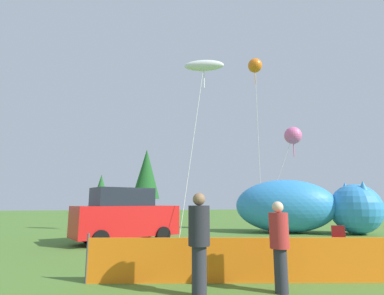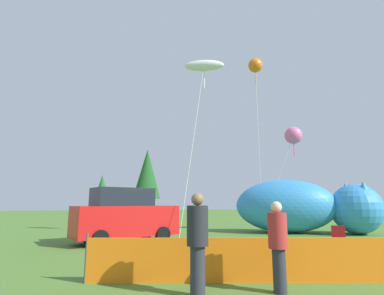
{
  "view_description": "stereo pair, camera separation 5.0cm",
  "coord_description": "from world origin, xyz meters",
  "px_view_note": "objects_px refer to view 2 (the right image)",
  "views": [
    {
      "loc": [
        -4.16,
        -10.1,
        1.68
      ],
      "look_at": [
        -1.07,
        3.68,
        4.28
      ],
      "focal_mm": 28.0,
      "sensor_mm": 36.0,
      "label": 1
    },
    {
      "loc": [
        -4.11,
        -10.11,
        1.68
      ],
      "look_at": [
        -1.07,
        3.68,
        4.28
      ],
      "focal_mm": 28.0,
      "sensor_mm": 36.0,
      "label": 2
    }
  ],
  "objects_px": {
    "folding_chair": "(339,236)",
    "spectator_in_green_shirt": "(198,239)",
    "parked_car": "(125,216)",
    "kite_white_ghost": "(204,66)",
    "inflatable_cat": "(303,208)",
    "spectator_in_grey_shirt": "(278,242)",
    "kite_orange_flower": "(255,66)",
    "kite_pink_octopus": "(293,136)"
  },
  "relations": [
    {
      "from": "parked_car",
      "to": "spectator_in_grey_shirt",
      "type": "bearing_deg",
      "value": -92.76
    },
    {
      "from": "spectator_in_grey_shirt",
      "to": "kite_orange_flower",
      "type": "bearing_deg",
      "value": 66.11
    },
    {
      "from": "parked_car",
      "to": "spectator_in_grey_shirt",
      "type": "distance_m",
      "value": 8.47
    },
    {
      "from": "spectator_in_green_shirt",
      "to": "kite_orange_flower",
      "type": "xyz_separation_m",
      "value": [
        6.78,
        11.62,
        9.62
      ]
    },
    {
      "from": "inflatable_cat",
      "to": "spectator_in_grey_shirt",
      "type": "bearing_deg",
      "value": -98.95
    },
    {
      "from": "parked_car",
      "to": "inflatable_cat",
      "type": "relative_size",
      "value": 0.6
    },
    {
      "from": "kite_pink_octopus",
      "to": "inflatable_cat",
      "type": "bearing_deg",
      "value": -101.86
    },
    {
      "from": "parked_car",
      "to": "kite_white_ghost",
      "type": "bearing_deg",
      "value": -2.35
    },
    {
      "from": "inflatable_cat",
      "to": "folding_chair",
      "type": "bearing_deg",
      "value": -86.5
    },
    {
      "from": "folding_chair",
      "to": "inflatable_cat",
      "type": "distance_m",
      "value": 6.49
    },
    {
      "from": "spectator_in_grey_shirt",
      "to": "kite_white_ghost",
      "type": "xyz_separation_m",
      "value": [
        1.04,
        9.42,
        8.18
      ]
    },
    {
      "from": "spectator_in_grey_shirt",
      "to": "kite_white_ghost",
      "type": "distance_m",
      "value": 12.52
    },
    {
      "from": "folding_chair",
      "to": "kite_orange_flower",
      "type": "height_order",
      "value": "kite_orange_flower"
    },
    {
      "from": "kite_pink_octopus",
      "to": "folding_chair",
      "type": "bearing_deg",
      "value": -111.16
    },
    {
      "from": "spectator_in_grey_shirt",
      "to": "kite_orange_flower",
      "type": "relative_size",
      "value": 0.15
    },
    {
      "from": "spectator_in_green_shirt",
      "to": "spectator_in_grey_shirt",
      "type": "xyz_separation_m",
      "value": [
        1.57,
        -0.14,
        -0.09
      ]
    },
    {
      "from": "inflatable_cat",
      "to": "kite_white_ghost",
      "type": "relative_size",
      "value": 0.81
    },
    {
      "from": "parked_car",
      "to": "kite_white_ghost",
      "type": "distance_m",
      "value": 9.02
    },
    {
      "from": "folding_chair",
      "to": "spectator_in_green_shirt",
      "type": "relative_size",
      "value": 0.47
    },
    {
      "from": "kite_pink_octopus",
      "to": "kite_white_ghost",
      "type": "xyz_separation_m",
      "value": [
        -5.94,
        -1.19,
        3.39
      ]
    },
    {
      "from": "inflatable_cat",
      "to": "spectator_in_grey_shirt",
      "type": "relative_size",
      "value": 4.57
    },
    {
      "from": "kite_orange_flower",
      "to": "parked_car",
      "type": "bearing_deg",
      "value": -154.89
    },
    {
      "from": "spectator_in_grey_shirt",
      "to": "folding_chair",
      "type": "bearing_deg",
      "value": 41.63
    },
    {
      "from": "spectator_in_green_shirt",
      "to": "spectator_in_grey_shirt",
      "type": "relative_size",
      "value": 1.09
    },
    {
      "from": "inflatable_cat",
      "to": "kite_orange_flower",
      "type": "bearing_deg",
      "value": 156.32
    },
    {
      "from": "kite_orange_flower",
      "to": "spectator_in_green_shirt",
      "type": "bearing_deg",
      "value": -120.25
    },
    {
      "from": "folding_chair",
      "to": "spectator_in_green_shirt",
      "type": "xyz_separation_m",
      "value": [
        -5.96,
        -3.77,
        0.49
      ]
    },
    {
      "from": "folding_chair",
      "to": "spectator_in_grey_shirt",
      "type": "bearing_deg",
      "value": -18.69
    },
    {
      "from": "inflatable_cat",
      "to": "kite_pink_octopus",
      "type": "height_order",
      "value": "kite_pink_octopus"
    },
    {
      "from": "kite_white_ghost",
      "to": "kite_pink_octopus",
      "type": "bearing_deg",
      "value": 11.29
    },
    {
      "from": "inflatable_cat",
      "to": "kite_pink_octopus",
      "type": "distance_m",
      "value": 4.41
    },
    {
      "from": "folding_chair",
      "to": "spectator_in_green_shirt",
      "type": "distance_m",
      "value": 7.07
    },
    {
      "from": "spectator_in_green_shirt",
      "to": "inflatable_cat",
      "type": "bearing_deg",
      "value": 49.19
    },
    {
      "from": "parked_car",
      "to": "spectator_in_grey_shirt",
      "type": "relative_size",
      "value": 2.74
    },
    {
      "from": "inflatable_cat",
      "to": "spectator_in_grey_shirt",
      "type": "xyz_separation_m",
      "value": [
        -6.83,
        -9.86,
        -0.44
      ]
    },
    {
      "from": "spectator_in_green_shirt",
      "to": "kite_pink_octopus",
      "type": "distance_m",
      "value": 14.31
    },
    {
      "from": "parked_car",
      "to": "spectator_in_grey_shirt",
      "type": "xyz_separation_m",
      "value": [
        2.89,
        -7.96,
        -0.19
      ]
    },
    {
      "from": "spectator_in_green_shirt",
      "to": "kite_pink_octopus",
      "type": "bearing_deg",
      "value": 50.75
    },
    {
      "from": "spectator_in_green_shirt",
      "to": "kite_white_ghost",
      "type": "bearing_deg",
      "value": 74.29
    },
    {
      "from": "inflatable_cat",
      "to": "spectator_in_green_shirt",
      "type": "distance_m",
      "value": 12.85
    },
    {
      "from": "kite_white_ghost",
      "to": "kite_orange_flower",
      "type": "relative_size",
      "value": 0.86
    },
    {
      "from": "kite_white_ghost",
      "to": "parked_car",
      "type": "bearing_deg",
      "value": -159.62
    }
  ]
}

